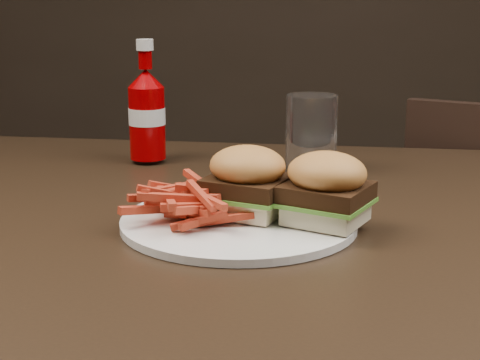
# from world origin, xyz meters

# --- Properties ---
(dining_table) EXTENTS (1.20, 0.80, 0.04)m
(dining_table) POSITION_xyz_m (0.00, 0.00, 0.73)
(dining_table) COLOR black
(dining_table) RESTS_ON ground
(plate) EXTENTS (0.26, 0.26, 0.01)m
(plate) POSITION_xyz_m (0.08, -0.06, 0.76)
(plate) COLOR white
(plate) RESTS_ON dining_table
(sandwich_half_a) EXTENTS (0.09, 0.09, 0.02)m
(sandwich_half_a) POSITION_xyz_m (0.09, -0.04, 0.77)
(sandwich_half_a) COLOR #FCE8B8
(sandwich_half_a) RESTS_ON plate
(sandwich_half_b) EXTENTS (0.10, 0.09, 0.02)m
(sandwich_half_b) POSITION_xyz_m (0.18, -0.06, 0.77)
(sandwich_half_b) COLOR beige
(sandwich_half_b) RESTS_ON plate
(fries_pile) EXTENTS (0.10, 0.10, 0.04)m
(fries_pile) POSITION_xyz_m (0.03, -0.07, 0.78)
(fries_pile) COLOR #B8391E
(fries_pile) RESTS_ON plate
(ketchup_bottle) EXTENTS (0.07, 0.07, 0.11)m
(ketchup_bottle) POSITION_xyz_m (-0.10, 0.24, 0.81)
(ketchup_bottle) COLOR #900002
(ketchup_bottle) RESTS_ON dining_table
(tumbler) EXTENTS (0.09, 0.09, 0.11)m
(tumbler) POSITION_xyz_m (0.15, 0.20, 0.81)
(tumbler) COLOR white
(tumbler) RESTS_ON dining_table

